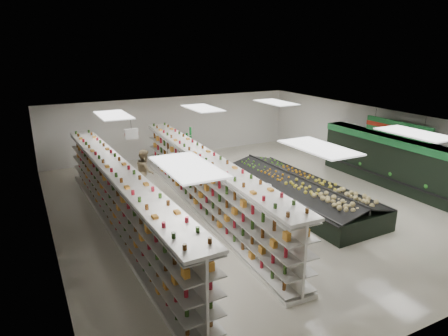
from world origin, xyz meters
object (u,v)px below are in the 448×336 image
gondola_left (121,203)px  shopper_main (265,211)px  produce_island (298,190)px  gondola_center (205,185)px  soda_endcap (180,148)px  shopper_background (145,171)px

gondola_left → shopper_main: (3.86, -2.67, -0.05)m
shopper_main → gondola_left: bearing=-46.1°
produce_island → shopper_main: size_ratio=3.83×
gondola_center → shopper_main: bearing=-74.1°
soda_endcap → shopper_main: bearing=-94.2°
produce_island → shopper_background: bearing=142.5°
shopper_main → shopper_background: bearing=-81.5°
produce_island → shopper_main: bearing=-144.6°
gondola_left → produce_island: size_ratio=1.73×
shopper_background → shopper_main: bearing=-147.7°
gondola_left → gondola_center: (3.15, 0.29, -0.01)m
produce_island → shopper_main: shopper_main is taller
produce_island → soda_endcap: 7.36m
gondola_left → gondola_center: gondola_left is taller
soda_endcap → shopper_main: (-0.67, -9.04, 0.09)m
shopper_background → gondola_left: bearing=163.5°
gondola_center → shopper_background: gondola_center is taller
gondola_left → soda_endcap: 7.82m
gondola_center → produce_island: bearing=-12.2°
produce_island → shopper_main: (-2.85, -2.03, 0.46)m
produce_island → gondola_left: bearing=174.5°
shopper_main → gondola_center: bearing=-88.0°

